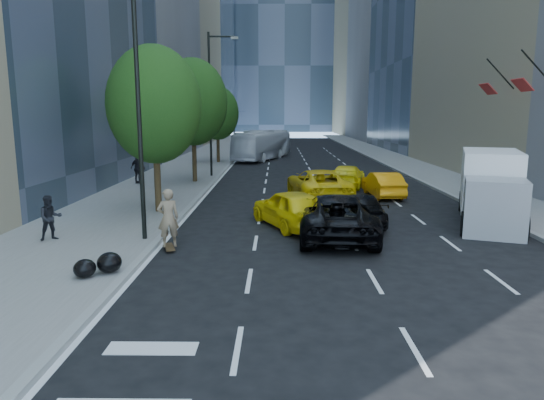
{
  "coord_description": "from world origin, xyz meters",
  "views": [
    {
      "loc": [
        -1.71,
        -12.91,
        4.6
      ],
      "look_at": [
        -1.9,
        3.84,
        1.6
      ],
      "focal_mm": 32.0,
      "sensor_mm": 36.0,
      "label": 1
    }
  ],
  "objects_px": {
    "black_sedan_mercedes": "(361,209)",
    "city_bus": "(263,145)",
    "black_sedan_lincoln": "(336,216)",
    "skateboarder": "(168,222)",
    "box_truck": "(491,187)"
  },
  "relations": [
    {
      "from": "black_sedan_mercedes",
      "to": "city_bus",
      "type": "xyz_separation_m",
      "value": [
        -5.0,
        28.88,
        0.84
      ]
    },
    {
      "from": "black_sedan_lincoln",
      "to": "city_bus",
      "type": "height_order",
      "value": "city_bus"
    },
    {
      "from": "skateboarder",
      "to": "box_truck",
      "type": "distance_m",
      "value": 13.43
    },
    {
      "from": "skateboarder",
      "to": "box_truck",
      "type": "relative_size",
      "value": 0.3
    },
    {
      "from": "city_bus",
      "to": "box_truck",
      "type": "relative_size",
      "value": 1.58
    },
    {
      "from": "box_truck",
      "to": "black_sedan_lincoln",
      "type": "bearing_deg",
      "value": -140.43
    },
    {
      "from": "city_bus",
      "to": "box_truck",
      "type": "xyz_separation_m",
      "value": [
        10.5,
        -28.6,
        0.06
      ]
    },
    {
      "from": "black_sedan_mercedes",
      "to": "city_bus",
      "type": "distance_m",
      "value": 29.32
    },
    {
      "from": "box_truck",
      "to": "city_bus",
      "type": "bearing_deg",
      "value": 129.67
    },
    {
      "from": "city_bus",
      "to": "box_truck",
      "type": "height_order",
      "value": "box_truck"
    },
    {
      "from": "black_sedan_lincoln",
      "to": "box_truck",
      "type": "relative_size",
      "value": 0.88
    },
    {
      "from": "black_sedan_lincoln",
      "to": "black_sedan_mercedes",
      "type": "height_order",
      "value": "black_sedan_lincoln"
    },
    {
      "from": "skateboarder",
      "to": "black_sedan_mercedes",
      "type": "distance_m",
      "value": 8.29
    },
    {
      "from": "black_sedan_mercedes",
      "to": "box_truck",
      "type": "xyz_separation_m",
      "value": [
        5.5,
        0.27,
        0.9
      ]
    },
    {
      "from": "black_sedan_lincoln",
      "to": "skateboarder",
      "type": "bearing_deg",
      "value": 20.69
    }
  ]
}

